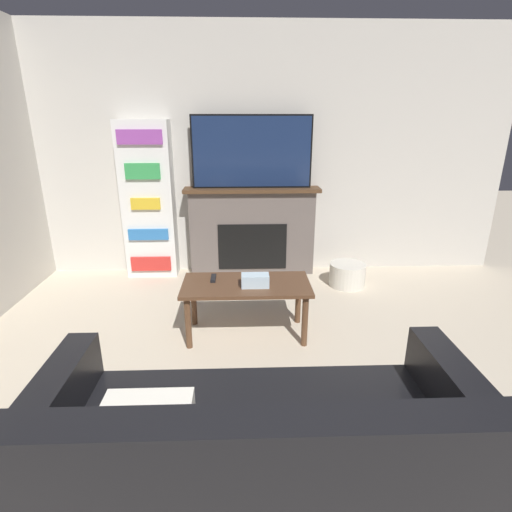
# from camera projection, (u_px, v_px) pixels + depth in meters

# --- Properties ---
(wall_back) EXTENTS (5.77, 0.06, 2.70)m
(wall_back) POSITION_uv_depth(u_px,v_px,m) (253.00, 155.00, 4.48)
(wall_back) COLOR beige
(wall_back) RESTS_ON ground_plane
(fireplace) EXTENTS (1.52, 0.28, 1.01)m
(fireplace) POSITION_uv_depth(u_px,v_px,m) (252.00, 231.00, 4.62)
(fireplace) COLOR #605651
(fireplace) RESTS_ON ground_plane
(tv) EXTENTS (1.31, 0.03, 0.78)m
(tv) POSITION_uv_depth(u_px,v_px,m) (252.00, 152.00, 4.31)
(tv) COLOR black
(tv) RESTS_ON fireplace
(couch) EXTENTS (2.03, 1.00, 0.85)m
(couch) POSITION_uv_depth(u_px,v_px,m) (259.00, 463.00, 1.79)
(couch) COLOR black
(couch) RESTS_ON ground_plane
(coffee_table) EXTENTS (1.04, 0.51, 0.47)m
(coffee_table) POSITION_uv_depth(u_px,v_px,m) (246.00, 291.00, 3.28)
(coffee_table) COLOR brown
(coffee_table) RESTS_ON ground_plane
(tissue_box) EXTENTS (0.22, 0.12, 0.10)m
(tissue_box) POSITION_uv_depth(u_px,v_px,m) (255.00, 280.00, 3.18)
(tissue_box) COLOR silver
(tissue_box) RESTS_ON coffee_table
(remote_control) EXTENTS (0.04, 0.15, 0.02)m
(remote_control) POSITION_uv_depth(u_px,v_px,m) (213.00, 278.00, 3.33)
(remote_control) COLOR black
(remote_control) RESTS_ON coffee_table
(bookshelf) EXTENTS (0.56, 0.29, 1.73)m
(bookshelf) POSITION_uv_depth(u_px,v_px,m) (148.00, 201.00, 4.44)
(bookshelf) COLOR white
(bookshelf) RESTS_ON ground_plane
(storage_basket) EXTENTS (0.39, 0.39, 0.25)m
(storage_basket) POSITION_uv_depth(u_px,v_px,m) (347.00, 275.00, 4.36)
(storage_basket) COLOR silver
(storage_basket) RESTS_ON ground_plane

